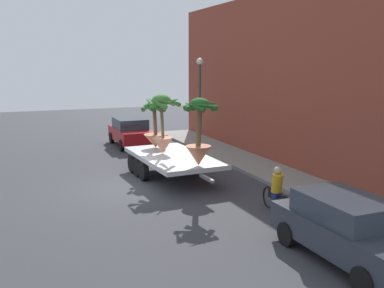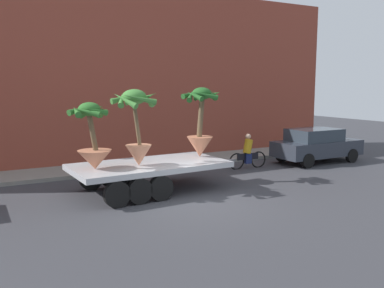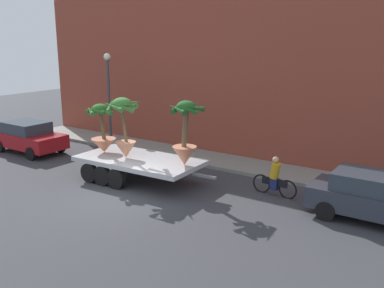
{
  "view_description": "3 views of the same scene",
  "coord_description": "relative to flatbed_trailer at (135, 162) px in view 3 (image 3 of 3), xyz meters",
  "views": [
    {
      "loc": [
        16.03,
        -4.17,
        4.77
      ],
      "look_at": [
        0.37,
        2.32,
        1.61
      ],
      "focal_mm": 41.29,
      "sensor_mm": 36.0,
      "label": 1
    },
    {
      "loc": [
        -6.08,
        -10.88,
        3.59
      ],
      "look_at": [
        1.25,
        2.52,
        1.42
      ],
      "focal_mm": 38.99,
      "sensor_mm": 36.0,
      "label": 2
    },
    {
      "loc": [
        10.75,
        -10.94,
        5.82
      ],
      "look_at": [
        1.2,
        2.93,
        1.64
      ],
      "focal_mm": 40.64,
      "sensor_mm": 36.0,
      "label": 3
    }
  ],
  "objects": [
    {
      "name": "parked_car",
      "position": [
        9.14,
        1.26,
        0.06
      ],
      "size": [
        4.23,
        1.88,
        1.58
      ],
      "color": "#2D333D",
      "rests_on": "ground"
    },
    {
      "name": "potted_palm_rear",
      "position": [
        -0.31,
        -0.25,
        1.56
      ],
      "size": [
        1.6,
        1.57,
        2.48
      ],
      "color": "tan",
      "rests_on": "flatbed_trailer"
    },
    {
      "name": "potted_palm_middle",
      "position": [
        -1.72,
        -0.12,
        1.09
      ],
      "size": [
        1.28,
        1.34,
        2.09
      ],
      "color": "#C17251",
      "rests_on": "flatbed_trailer"
    },
    {
      "name": "potted_palm_front",
      "position": [
        2.36,
        0.26,
        1.39
      ],
      "size": [
        1.3,
        1.37,
        2.52
      ],
      "color": "#C17251",
      "rests_on": "flatbed_trailer"
    },
    {
      "name": "ground_plane",
      "position": [
        0.95,
        -1.91,
        -0.76
      ],
      "size": [
        60.0,
        60.0,
        0.0
      ],
      "primitive_type": "plane",
      "color": "#38383D"
    },
    {
      "name": "building_facade",
      "position": [
        0.95,
        5.89,
        3.23
      ],
      "size": [
        24.0,
        1.2,
        7.98
      ],
      "primitive_type": "cube",
      "color": "brown",
      "rests_on": "ground"
    },
    {
      "name": "flatbed_trailer",
      "position": [
        0.0,
        0.0,
        0.0
      ],
      "size": [
        6.21,
        2.84,
        0.98
      ],
      "color": "#B7BABF",
      "rests_on": "ground"
    },
    {
      "name": "street_lamp",
      "position": [
        -4.79,
        3.39,
        2.47
      ],
      "size": [
        0.36,
        0.36,
        4.83
      ],
      "color": "#383D42",
      "rests_on": "sidewalk"
    },
    {
      "name": "sidewalk",
      "position": [
        0.95,
        4.19,
        -0.69
      ],
      "size": [
        24.0,
        2.2,
        0.15
      ],
      "primitive_type": "cube",
      "color": "gray",
      "rests_on": "ground"
    },
    {
      "name": "trailing_car",
      "position": [
        -7.54,
        0.27,
        0.06
      ],
      "size": [
        4.03,
        1.95,
        1.58
      ],
      "color": "maroon",
      "rests_on": "ground"
    },
    {
      "name": "cyclist",
      "position": [
        5.49,
        1.62,
        -0.09
      ],
      "size": [
        1.84,
        0.37,
        1.54
      ],
      "color": "black",
      "rests_on": "ground"
    }
  ]
}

